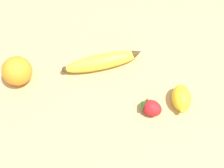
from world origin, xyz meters
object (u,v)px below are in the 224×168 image
(banana, at_px, (103,61))
(lemon, at_px, (181,98))
(orange, at_px, (17,71))
(strawberry, at_px, (150,107))

(banana, height_order, lemon, lemon)
(orange, relative_size, strawberry, 1.15)
(orange, bearing_deg, lemon, 138.06)
(orange, height_order, lemon, orange)
(banana, height_order, orange, orange)
(banana, distance_m, orange, 0.22)
(orange, distance_m, lemon, 0.41)
(orange, bearing_deg, strawberry, 132.17)
(banana, xyz_separation_m, orange, (0.20, -0.08, 0.02))
(lemon, bearing_deg, strawberry, -15.87)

